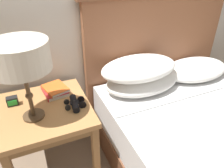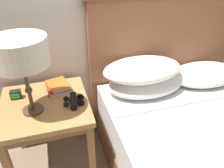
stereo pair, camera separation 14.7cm
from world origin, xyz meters
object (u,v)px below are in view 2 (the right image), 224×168
Objects in this scene: bed at (214,159)px; alarm_clock at (16,95)px; binoculars_pair at (74,101)px; table_lamp at (20,53)px; nightstand at (46,113)px; book_stacked_on_top at (58,85)px; book_on_nightstand at (57,87)px.

bed is 27.06× the size of alarm_clock.
bed is 0.99m from binoculars_pair.
table_lamp is 6.92× the size of alarm_clock.
book_stacked_on_top is at bearing 54.68° from nightstand.
table_lamp reaches higher than nightstand.
binoculars_pair is at bearing 0.48° from table_lamp.
bed is 1.18m from book_stacked_on_top.
bed is at bearing -27.39° from nightstand.
book_stacked_on_top is at bearing -46.80° from book_on_nightstand.
book_stacked_on_top is at bearing 143.42° from bed.
nightstand is 3.71× the size of binoculars_pair.
bed is 9.03× the size of book_stacked_on_top.
nightstand is 1.16m from bed.
nightstand is at bearing 42.42° from table_lamp.
nightstand is at bearing 152.61° from bed.
alarm_clock is (-0.11, 0.18, -0.37)m from table_lamp.
book_on_nightstand is (0.10, 0.16, 0.09)m from nightstand.
alarm_clock is (-0.18, 0.11, 0.11)m from nightstand.
book_stacked_on_top is at bearing 112.31° from binoculars_pair.
bed is 1.39m from alarm_clock.
bed is 1.36m from table_lamp.
alarm_clock is (-0.29, -0.03, -0.01)m from book_stacked_on_top.
alarm_clock reaches higher than nightstand.
alarm_clock is at bearing -173.09° from book_stacked_on_top.
table_lamp is at bearing 156.82° from bed.
bed is at bearing -36.67° from book_on_nightstand.
book_on_nightstand is (0.17, 0.22, -0.38)m from table_lamp.
alarm_clock is at bearing 154.90° from binoculars_pair.
table_lamp reaches higher than alarm_clock.
table_lamp is at bearing -137.58° from nightstand.
table_lamp is 2.26× the size of book_on_nightstand.
bed reaches higher than book_stacked_on_top.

